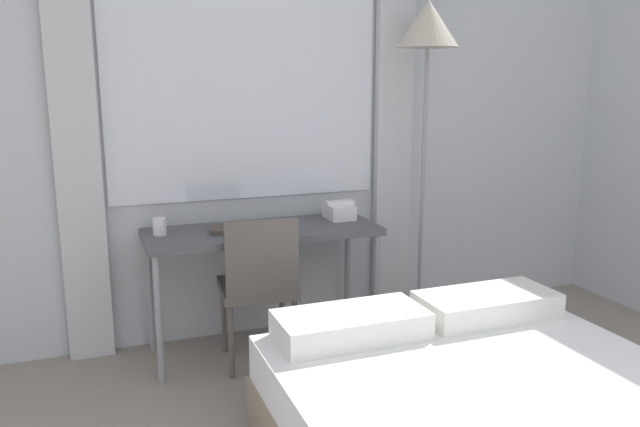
% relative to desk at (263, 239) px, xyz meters
% --- Properties ---
extents(wall_back_with_window, '(5.36, 0.13, 2.70)m').
position_rel_desk_xyz_m(wall_back_with_window, '(0.32, 0.33, 0.69)').
color(wall_back_with_window, silver).
rests_on(wall_back_with_window, ground_plane).
extents(desk, '(1.31, 0.50, 0.73)m').
position_rel_desk_xyz_m(desk, '(0.00, 0.00, 0.00)').
color(desk, '#4C4C51').
rests_on(desk, ground_plane).
extents(desk_chair, '(0.44, 0.44, 0.85)m').
position_rel_desk_xyz_m(desk_chair, '(-0.08, -0.20, -0.18)').
color(desk_chair, '#59514C').
rests_on(desk_chair, ground_plane).
extents(standing_lamp, '(0.36, 0.36, 1.99)m').
position_rel_desk_xyz_m(standing_lamp, '(1.00, -0.03, 1.03)').
color(standing_lamp, '#4C4C51').
rests_on(standing_lamp, ground_plane).
extents(telephone, '(0.17, 0.19, 0.11)m').
position_rel_desk_xyz_m(telephone, '(0.50, 0.08, 0.11)').
color(telephone, white).
rests_on(telephone, desk).
extents(book, '(0.24, 0.21, 0.02)m').
position_rel_desk_xyz_m(book, '(-0.19, -0.00, 0.08)').
color(book, '#4C4238').
rests_on(book, desk).
extents(mug, '(0.07, 0.07, 0.09)m').
position_rel_desk_xyz_m(mug, '(-0.56, 0.05, 0.11)').
color(mug, white).
rests_on(mug, desk).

